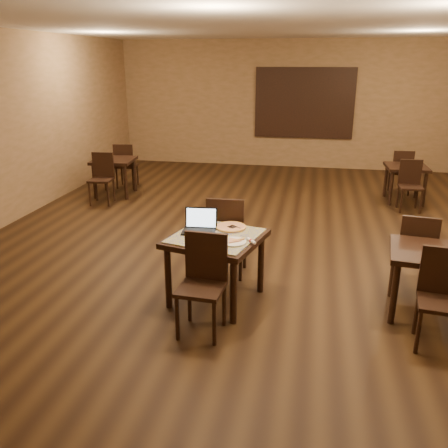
% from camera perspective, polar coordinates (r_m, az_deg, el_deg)
% --- Properties ---
extents(ground, '(10.00, 10.00, 0.00)m').
position_cam_1_polar(ground, '(7.30, 3.79, -1.19)').
color(ground, black).
rests_on(ground, ground).
extents(wall_back, '(8.00, 0.02, 3.00)m').
position_cam_1_polar(wall_back, '(11.87, 7.14, 14.04)').
color(wall_back, '#8F6949').
rests_on(wall_back, ground).
extents(wall_front, '(8.00, 0.02, 3.00)m').
position_cam_1_polar(wall_front, '(2.23, -12.20, -9.05)').
color(wall_front, '#8F6949').
rests_on(wall_front, ground).
extents(wall_left, '(0.02, 10.00, 3.00)m').
position_cam_1_polar(wall_left, '(8.40, -24.65, 10.39)').
color(wall_left, '#8F6949').
rests_on(wall_left, ground).
extents(ceiling, '(8.00, 10.00, 0.02)m').
position_cam_1_polar(ceiling, '(6.86, 4.39, 23.00)').
color(ceiling, silver).
rests_on(ceiling, wall_back).
extents(mural, '(2.34, 0.05, 1.64)m').
position_cam_1_polar(mural, '(11.80, 9.63, 14.14)').
color(mural, '#225180').
rests_on(mural, wall_back).
extents(tiled_table, '(1.12, 1.12, 0.76)m').
position_cam_1_polar(tiled_table, '(5.10, -0.98, -2.43)').
color(tiled_table, black).
rests_on(tiled_table, ground).
extents(chair_main_near, '(0.45, 0.45, 0.98)m').
position_cam_1_polar(chair_main_near, '(4.59, -2.49, -6.47)').
color(chair_main_near, black).
rests_on(chair_main_near, ground).
extents(chair_main_far, '(0.45, 0.45, 1.02)m').
position_cam_1_polar(chair_main_far, '(5.69, 0.30, -0.99)').
color(chair_main_far, black).
rests_on(chair_main_far, ground).
extents(laptop, '(0.37, 0.30, 0.24)m').
position_cam_1_polar(laptop, '(5.18, -2.92, -0.14)').
color(laptop, black).
rests_on(laptop, tiled_table).
extents(plate, '(0.27, 0.27, 0.01)m').
position_cam_1_polar(plate, '(4.86, 1.12, -2.16)').
color(plate, white).
rests_on(plate, tiled_table).
extents(pizza_slice, '(0.24, 0.24, 0.02)m').
position_cam_1_polar(pizza_slice, '(4.85, 1.12, -2.01)').
color(pizza_slice, beige).
rests_on(pizza_slice, plate).
extents(pizza_pan, '(0.33, 0.33, 0.01)m').
position_cam_1_polar(pizza_pan, '(5.26, 0.83, -0.49)').
color(pizza_pan, silver).
rests_on(pizza_pan, tiled_table).
extents(pizza_whole, '(0.34, 0.34, 0.02)m').
position_cam_1_polar(pizza_whole, '(5.26, 0.83, -0.35)').
color(pizza_whole, beige).
rests_on(pizza_whole, pizza_pan).
extents(spatula, '(0.23, 0.20, 0.01)m').
position_cam_1_polar(spatula, '(5.23, 1.01, -0.34)').
color(spatula, silver).
rests_on(spatula, pizza_whole).
extents(napkin_roll, '(0.12, 0.14, 0.04)m').
position_cam_1_polar(napkin_roll, '(4.86, 3.29, -2.04)').
color(napkin_roll, white).
rests_on(napkin_roll, tiled_table).
extents(other_table_a, '(0.75, 0.75, 0.68)m').
position_cam_1_polar(other_table_a, '(9.44, 21.05, 5.87)').
color(other_table_a, black).
rests_on(other_table_a, ground).
extents(other_table_a_chair_near, '(0.40, 0.40, 0.88)m').
position_cam_1_polar(other_table_a_chair_near, '(8.96, 21.49, 4.70)').
color(other_table_a_chair_near, black).
rests_on(other_table_a_chair_near, ground).
extents(other_table_a_chair_far, '(0.40, 0.40, 0.88)m').
position_cam_1_polar(other_table_a_chair_far, '(9.95, 20.55, 6.15)').
color(other_table_a_chair_far, black).
rests_on(other_table_a_chair_far, ground).
extents(other_table_b, '(0.83, 0.83, 0.71)m').
position_cam_1_polar(other_table_b, '(9.52, -13.09, 6.91)').
color(other_table_b, black).
rests_on(other_table_b, ground).
extents(other_table_b_chair_near, '(0.43, 0.43, 0.92)m').
position_cam_1_polar(other_table_b_chair_near, '(9.06, -14.45, 5.73)').
color(other_table_b_chair_near, black).
rests_on(other_table_b_chair_near, ground).
extents(other_table_b_chair_far, '(0.43, 0.43, 0.92)m').
position_cam_1_polar(other_table_b_chair_far, '(10.01, -11.79, 7.18)').
color(other_table_b_chair_far, black).
rests_on(other_table_b_chair_far, ground).
extents(other_table_c, '(0.85, 0.85, 0.72)m').
position_cam_1_polar(other_table_c, '(5.26, 23.41, -4.17)').
color(other_table_c, black).
rests_on(other_table_c, ground).
extents(other_table_c_chair_near, '(0.45, 0.45, 0.93)m').
position_cam_1_polar(other_table_c_chair_near, '(4.81, 24.67, -7.47)').
color(other_table_c_chair_near, black).
rests_on(other_table_c_chair_near, ground).
extents(other_table_c_chair_far, '(0.45, 0.45, 0.93)m').
position_cam_1_polar(other_table_c_chair_far, '(5.78, 22.17, -2.73)').
color(other_table_c_chair_far, black).
rests_on(other_table_c_chair_far, ground).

